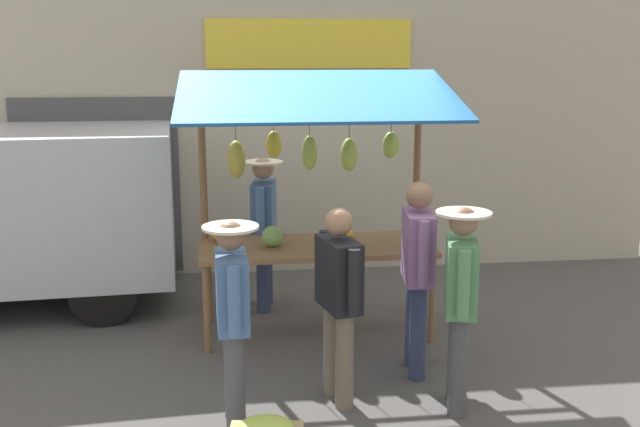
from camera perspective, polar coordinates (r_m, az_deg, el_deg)
name	(u,v)px	position (r m, az deg, el deg)	size (l,w,h in m)	color
ground_plane	(316,331)	(7.41, -0.28, -8.96)	(40.00, 40.00, 0.00)	#514F4C
street_backdrop	(292,133)	(9.13, -2.14, 6.17)	(9.00, 0.30, 3.40)	#B2A893
market_stall	(313,176)	(7.03, -0.57, 2.86)	(2.50, 1.46, 2.50)	brown
vendor_with_sunhat	(264,221)	(7.81, -4.30, -0.58)	(0.42, 0.68, 1.61)	navy
shopper_with_ponytail	(460,293)	(5.72, 10.63, -5.95)	(0.41, 0.67, 1.58)	#4C4C51
shopper_in_striped_shirt	(339,293)	(5.75, 1.43, -6.08)	(0.33, 0.66, 1.55)	#726656
shopper_with_shopping_bag	(417,264)	(6.27, 7.43, -3.84)	(0.27, 0.70, 1.66)	navy
shopper_in_grey_tee	(233,309)	(5.41, -6.67, -7.24)	(0.40, 0.67, 1.54)	#4C4C51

